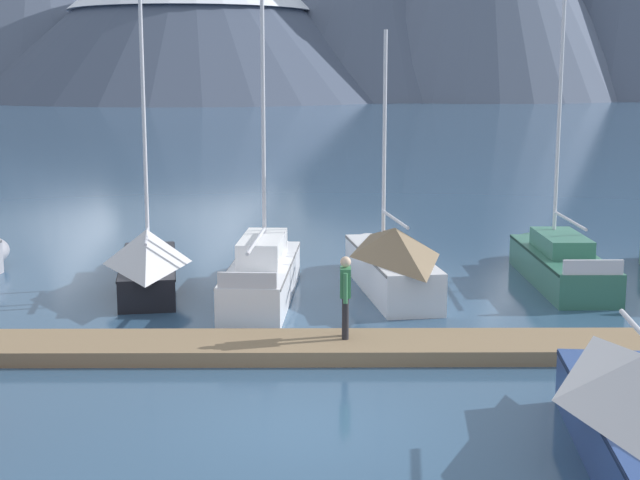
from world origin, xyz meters
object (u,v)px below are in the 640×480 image
object	(u,v)px
sailboat_mid_dock_starboard	(265,270)
sailboat_far_berth	(390,258)
sailboat_mid_dock_port	(148,258)
person_on_dock	(345,292)
sailboat_end_of_dock	(557,260)

from	to	relation	value
sailboat_mid_dock_starboard	sailboat_far_berth	xyz separation A→B (m)	(3.22, 0.55, 0.22)
sailboat_mid_dock_port	sailboat_mid_dock_starboard	world-z (taller)	sailboat_mid_dock_port
sailboat_far_berth	person_on_dock	xyz separation A→B (m)	(-1.11, -5.50, 0.41)
sailboat_mid_dock_starboard	sailboat_far_berth	world-z (taller)	sailboat_mid_dock_starboard
sailboat_mid_dock_starboard	person_on_dock	distance (m)	5.42
sailboat_mid_dock_starboard	sailboat_far_berth	distance (m)	3.27
sailboat_mid_dock_port	sailboat_far_berth	bearing A→B (deg)	-1.03
sailboat_mid_dock_port	person_on_dock	size ratio (longest dim) A/B	4.76
sailboat_mid_dock_port	sailboat_far_berth	world-z (taller)	sailboat_mid_dock_port
sailboat_end_of_dock	sailboat_mid_dock_starboard	bearing A→B (deg)	-166.00
sailboat_mid_dock_port	person_on_dock	world-z (taller)	sailboat_mid_dock_port
sailboat_far_berth	sailboat_end_of_dock	world-z (taller)	sailboat_end_of_dock
sailboat_end_of_dock	person_on_dock	bearing A→B (deg)	-129.73
sailboat_end_of_dock	person_on_dock	distance (m)	9.01
sailboat_far_berth	person_on_dock	world-z (taller)	sailboat_far_berth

